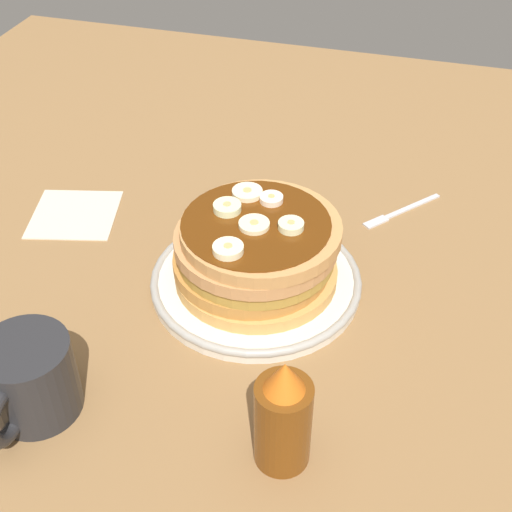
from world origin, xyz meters
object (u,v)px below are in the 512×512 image
Objects in this scene: banana_slice_4 at (271,199)px; coffee_mug at (29,380)px; banana_slice_1 at (290,228)px; fork at (398,212)px; banana_slice_2 at (247,193)px; banana_slice_0 at (255,225)px; banana_slice_3 at (228,249)px; syrup_bottle at (283,417)px; plate at (256,280)px; banana_slice_5 at (227,208)px; pancake_stack at (254,252)px; napkin at (75,214)px.

banana_slice_4 is 32.15cm from coffee_mug.
banana_slice_1 is 0.27× the size of fork.
banana_slice_1 reaches higher than banana_slice_2.
banana_slice_0 is 5.10cm from banana_slice_4.
banana_slice_3 is 1.21× the size of banana_slice_4.
banana_slice_4 is 27.41cm from syrup_bottle.
banana_slice_0 is at bearing -84.65° from banana_slice_1.
banana_slice_0 is 0.28× the size of coffee_mug.
banana_slice_0 is 1.04× the size of banana_slice_3.
syrup_bottle is at bearing 12.45° from banana_slice_1.
fork is (-19.56, 10.37, -9.40)cm from banana_slice_1.
plate is 9.14× the size of banana_slice_4.
banana_slice_1 is (0.38, 3.90, 8.73)cm from plate.
plate is 27.94cm from coffee_mug.
coffee_mug is at bearing -40.82° from banana_slice_1.
plate is 2.06× the size of coffee_mug.
banana_slice_1 is at bearing 84.43° from plate.
banana_slice_5 is (-1.67, -7.59, 0.01)cm from banana_slice_1.
pancake_stack is 7.05cm from banana_slice_2.
banana_slice_2 is 1.09× the size of banana_slice_3.
banana_slice_0 is 3.84cm from banana_slice_1.
banana_slice_2 is 26.49cm from napkin.
syrup_bottle is (15.90, 9.95, -4.11)cm from banana_slice_3.
banana_slice_2 is 1.12× the size of banana_slice_5.
banana_slice_0 is at bearing 6.46° from plate.
syrup_bottle is at bearing 51.34° from napkin.
syrup_bottle is (25.89, 8.01, -4.05)cm from banana_slice_4.
pancake_stack is 24.72cm from fork.
syrup_bottle is (-1.39, 24.17, 1.27)cm from coffee_mug.
pancake_stack is 27.47cm from coffee_mug.
banana_slice_4 reaches higher than coffee_mug.
syrup_bottle reaches higher than banana_slice_4.
banana_slice_0 is at bearing 61.78° from banana_slice_5.
banana_slice_0 is 5.13cm from banana_slice_3.
banana_slice_3 is (4.91, -1.45, 0.13)cm from banana_slice_0.
napkin is 0.89× the size of syrup_bottle.
coffee_mug is 1.08× the size of napkin.
banana_slice_2 reaches higher than coffee_mug.
plate is 9.58cm from banana_slice_5.
banana_slice_2 is 1.31× the size of banana_slice_4.
banana_slice_3 is (5.27, -5.28, -0.01)cm from banana_slice_1.
banana_slice_3 is (5.65, -1.37, 8.73)cm from plate.
pancake_stack is at bearing -29.12° from plate.
syrup_bottle is at bearing -7.96° from fork.
banana_slice_0 is 22.83cm from syrup_bottle.
banana_slice_4 is at bearing -162.81° from syrup_bottle.
banana_slice_4 is at bearing 169.02° from banana_slice_3.
pancake_stack reaches higher than plate.
fork is (-42.12, 29.86, -4.02)cm from coffee_mug.
napkin is at bearing -104.48° from plate.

